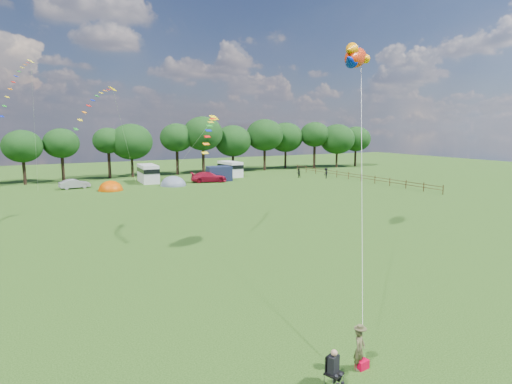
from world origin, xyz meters
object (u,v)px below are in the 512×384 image
car_c (209,177)px  campervan_c (148,173)px  campervan_d (230,168)px  tent_orange (111,190)px  kite_flyer (360,349)px  car_d (218,176)px  tent_greyblue (173,185)px  walker_b (326,173)px  walker_a (298,173)px  car_b (75,184)px  camp_chair (333,364)px  fish_kite (355,57)px

car_c → campervan_c: 9.23m
campervan_d → tent_orange: campervan_d is taller
campervan_c → tent_orange: 8.87m
tent_orange → kite_flyer: kite_flyer is taller
car_d → campervan_d: campervan_d is taller
campervan_c → tent_greyblue: campervan_c is taller
tent_orange → campervan_d: bearing=18.9°
car_d → walker_b: walker_b is taller
kite_flyer → walker_a: bearing=32.3°
car_b → tent_orange: car_b is taller
camp_chair → walker_b: (34.86, 46.14, 0.10)m
walker_b → car_d: bearing=-50.9°
campervan_c → tent_orange: (-6.53, -5.83, -1.44)m
tent_orange → tent_greyblue: size_ratio=0.88×
car_d → camp_chair: size_ratio=3.45×
tent_orange → camp_chair: size_ratio=2.77×
car_b → walker_a: bearing=-104.5°
fish_kite → car_b: bearing=75.6°
car_d → campervan_c: bearing=56.6°
car_c → kite_flyer: car_c is taller
tent_orange → kite_flyer: size_ratio=2.39×
campervan_c → tent_greyblue: size_ratio=1.38×
car_b → walker_b: (37.80, -6.87, 0.22)m
fish_kite → walker_b: size_ratio=2.12×
campervan_d → walker_a: bearing=-131.2°
tent_orange → camp_chair: 48.93m
car_b → camp_chair: (2.94, -53.01, 0.11)m
car_b → car_d: car_b is taller
car_b → car_c: (18.91, -2.24, 0.13)m
car_c → walker_b: size_ratio=3.01×
campervan_c → walker_b: 28.52m
car_c → walker_a: size_ratio=3.42×
tent_orange → walker_b: (33.71, -2.76, 0.85)m
car_c → tent_greyblue: 6.20m
kite_flyer → camp_chair: 1.48m
camp_chair → walker_a: 58.30m
car_d → campervan_d: size_ratio=0.82×
car_c → campervan_c: campervan_c is taller
car_b → camp_chair: bearing=175.1°
tent_greyblue → fish_kite: bearing=-87.8°
campervan_d → tent_greyblue: (-12.12, -6.59, -1.36)m
car_d → camp_chair: 55.57m
car_c → walker_b: 19.44m
camp_chair → tent_orange: bearing=67.5°
campervan_d → kite_flyer: campervan_d is taller
campervan_c → campervan_d: (14.40, 1.34, -0.08)m
walker_a → kite_flyer: bearing=50.8°
car_d → fish_kite: fish_kite is taller
car_c → kite_flyer: bearing=179.0°
kite_flyer → campervan_d: bearing=43.6°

